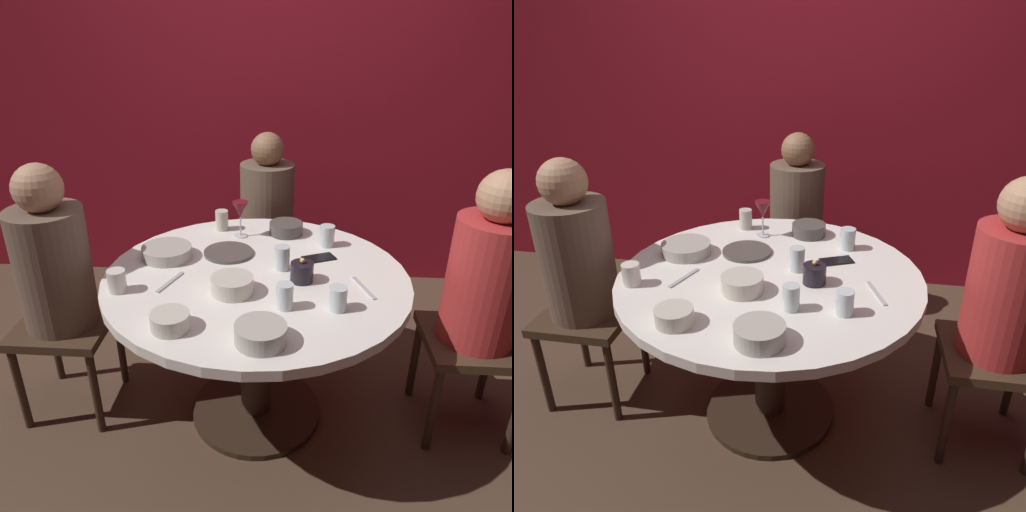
% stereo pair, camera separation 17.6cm
% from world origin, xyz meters
% --- Properties ---
extents(ground_plane, '(8.00, 8.00, 0.00)m').
position_xyz_m(ground_plane, '(0.00, 0.00, 0.00)').
color(ground_plane, '#4C3828').
extents(back_wall, '(6.00, 0.10, 2.60)m').
position_xyz_m(back_wall, '(0.00, 1.48, 1.30)').
color(back_wall, maroon).
rests_on(back_wall, ground).
extents(dining_table, '(1.25, 1.25, 0.74)m').
position_xyz_m(dining_table, '(0.00, 0.00, 0.57)').
color(dining_table, white).
rests_on(dining_table, ground).
extents(seated_diner_left, '(0.40, 0.40, 1.19)m').
position_xyz_m(seated_diner_left, '(-0.86, 0.00, 0.73)').
color(seated_diner_left, '#3F2D1E').
rests_on(seated_diner_left, ground).
extents(seated_diner_back, '(0.40, 0.40, 1.13)m').
position_xyz_m(seated_diner_back, '(0.00, 0.91, 0.70)').
color(seated_diner_back, '#3F2D1E').
rests_on(seated_diner_back, ground).
extents(seated_diner_right, '(0.40, 0.40, 1.20)m').
position_xyz_m(seated_diner_right, '(0.92, 0.00, 0.74)').
color(seated_diner_right, '#3F2D1E').
rests_on(seated_diner_right, ground).
extents(candle_holder, '(0.09, 0.09, 0.10)m').
position_xyz_m(candle_holder, '(0.19, -0.05, 0.78)').
color(candle_holder, black).
rests_on(candle_holder, dining_table).
extents(wine_glass, '(0.08, 0.08, 0.18)m').
position_xyz_m(wine_glass, '(-0.10, 0.38, 0.87)').
color(wine_glass, silver).
rests_on(wine_glass, dining_table).
extents(dinner_plate, '(0.22, 0.22, 0.01)m').
position_xyz_m(dinner_plate, '(-0.14, 0.18, 0.75)').
color(dinner_plate, '#4C4742').
rests_on(dinner_plate, dining_table).
extents(cell_phone, '(0.16, 0.12, 0.01)m').
position_xyz_m(cell_phone, '(0.26, 0.16, 0.74)').
color(cell_phone, black).
rests_on(cell_phone, dining_table).
extents(bowl_serving_large, '(0.17, 0.17, 0.07)m').
position_xyz_m(bowl_serving_large, '(0.05, -0.47, 0.77)').
color(bowl_serving_large, '#B2ADA3').
rests_on(bowl_serving_large, dining_table).
extents(bowl_salad_center, '(0.16, 0.16, 0.07)m').
position_xyz_m(bowl_salad_center, '(-0.08, -0.16, 0.77)').
color(bowl_salad_center, beige).
rests_on(bowl_salad_center, dining_table).
extents(bowl_small_white, '(0.22, 0.22, 0.05)m').
position_xyz_m(bowl_small_white, '(-0.40, 0.13, 0.77)').
color(bowl_small_white, '#B2ADA3').
rests_on(bowl_small_white, dining_table).
extents(bowl_sauce_side, '(0.13, 0.13, 0.06)m').
position_xyz_m(bowl_sauce_side, '(-0.26, -0.42, 0.77)').
color(bowl_sauce_side, beige).
rests_on(bowl_sauce_side, dining_table).
extents(bowl_rice_portion, '(0.16, 0.16, 0.06)m').
position_xyz_m(bowl_rice_portion, '(0.12, 0.43, 0.77)').
color(bowl_rice_portion, '#4C4742').
rests_on(bowl_rice_portion, dining_table).
extents(cup_near_candle, '(0.07, 0.07, 0.09)m').
position_xyz_m(cup_near_candle, '(0.31, -0.26, 0.79)').
color(cup_near_candle, silver).
rests_on(cup_near_candle, dining_table).
extents(cup_by_left_diner, '(0.06, 0.06, 0.10)m').
position_xyz_m(cup_by_left_diner, '(0.11, 0.05, 0.79)').
color(cup_by_left_diner, silver).
rests_on(cup_by_left_diner, dining_table).
extents(cup_by_right_diner, '(0.06, 0.06, 0.10)m').
position_xyz_m(cup_by_right_diner, '(-0.20, 0.46, 0.79)').
color(cup_by_right_diner, beige).
rests_on(cup_by_right_diner, dining_table).
extents(cup_center_front, '(0.07, 0.07, 0.09)m').
position_xyz_m(cup_center_front, '(-0.52, -0.18, 0.78)').
color(cup_center_front, silver).
rests_on(cup_center_front, dining_table).
extents(cup_far_edge, '(0.06, 0.06, 0.10)m').
position_xyz_m(cup_far_edge, '(0.12, -0.26, 0.79)').
color(cup_far_edge, silver).
rests_on(cup_far_edge, dining_table).
extents(cup_beside_wine, '(0.07, 0.07, 0.10)m').
position_xyz_m(cup_beside_wine, '(0.31, 0.30, 0.79)').
color(cup_beside_wine, silver).
rests_on(cup_beside_wine, dining_table).
extents(fork_near_plate, '(0.08, 0.17, 0.01)m').
position_xyz_m(fork_near_plate, '(-0.34, -0.10, 0.74)').
color(fork_near_plate, '#B7B7BC').
rests_on(fork_near_plate, dining_table).
extents(knife_near_plate, '(0.08, 0.17, 0.01)m').
position_xyz_m(knife_near_plate, '(0.43, -0.10, 0.74)').
color(knife_near_plate, '#B7B7BC').
rests_on(knife_near_plate, dining_table).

